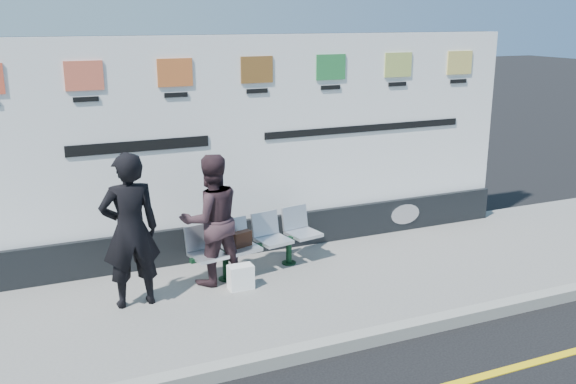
% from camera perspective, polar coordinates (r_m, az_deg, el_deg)
% --- Properties ---
extents(pavement, '(14.00, 3.00, 0.12)m').
position_cam_1_polar(pavement, '(7.95, -2.65, -9.12)').
color(pavement, slate).
rests_on(pavement, ground).
extents(kerb, '(14.00, 0.18, 0.14)m').
position_cam_1_polar(kerb, '(6.72, 2.09, -13.91)').
color(kerb, gray).
rests_on(kerb, ground).
extents(billboard, '(8.00, 0.30, 3.00)m').
position_cam_1_polar(billboard, '(8.89, -2.87, 2.79)').
color(billboard, black).
rests_on(billboard, pavement).
extents(bench, '(1.91, 0.83, 0.40)m').
position_cam_1_polar(bench, '(8.42, -2.66, -5.78)').
color(bench, silver).
rests_on(bench, pavement).
extents(woman_left, '(0.67, 0.45, 1.81)m').
position_cam_1_polar(woman_left, '(7.45, -13.86, -3.33)').
color(woman_left, black).
rests_on(woman_left, pavement).
extents(woman_right, '(0.84, 0.68, 1.64)m').
position_cam_1_polar(woman_right, '(7.93, -6.83, -2.45)').
color(woman_right, '#352228').
rests_on(woman_right, pavement).
extents(handbag_brown, '(0.27, 0.17, 0.20)m').
position_cam_1_polar(handbag_brown, '(8.20, -4.13, -4.19)').
color(handbag_brown, black).
rests_on(handbag_brown, bench).
extents(carrier_bag_white, '(0.30, 0.18, 0.30)m').
position_cam_1_polar(carrier_bag_white, '(7.93, -4.22, -7.55)').
color(carrier_bag_white, white).
rests_on(carrier_bag_white, pavement).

